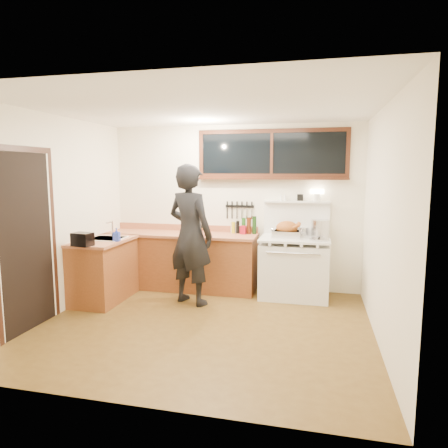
% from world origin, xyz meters
% --- Properties ---
extents(ground_plane, '(4.00, 3.50, 0.02)m').
position_xyz_m(ground_plane, '(0.00, 0.00, -0.01)').
color(ground_plane, '#583D17').
extents(room_shell, '(4.10, 3.60, 2.65)m').
position_xyz_m(room_shell, '(0.00, 0.00, 1.65)').
color(room_shell, white).
rests_on(room_shell, ground).
extents(counter_back, '(2.44, 0.64, 1.00)m').
position_xyz_m(counter_back, '(-0.80, 1.45, 0.45)').
color(counter_back, brown).
rests_on(counter_back, ground).
extents(counter_left, '(0.64, 1.09, 0.90)m').
position_xyz_m(counter_left, '(-1.70, 0.62, 0.45)').
color(counter_left, brown).
rests_on(counter_left, ground).
extents(sink_unit, '(0.50, 0.45, 0.37)m').
position_xyz_m(sink_unit, '(-1.68, 0.70, 0.85)').
color(sink_unit, white).
rests_on(sink_unit, counter_left).
extents(vintage_stove, '(1.02, 0.74, 1.61)m').
position_xyz_m(vintage_stove, '(1.00, 1.41, 0.47)').
color(vintage_stove, white).
rests_on(vintage_stove, ground).
extents(back_window, '(2.32, 0.13, 0.77)m').
position_xyz_m(back_window, '(0.60, 1.72, 2.06)').
color(back_window, black).
rests_on(back_window, room_shell).
extents(left_doorway, '(0.02, 1.04, 2.17)m').
position_xyz_m(left_doorway, '(-1.99, -0.55, 1.09)').
color(left_doorway, black).
rests_on(left_doorway, ground).
extents(knife_strip, '(0.46, 0.03, 0.28)m').
position_xyz_m(knife_strip, '(0.10, 1.73, 1.31)').
color(knife_strip, black).
rests_on(knife_strip, room_shell).
extents(man, '(0.85, 0.71, 1.98)m').
position_xyz_m(man, '(-0.42, 0.78, 0.99)').
color(man, black).
rests_on(man, ground).
extents(soap_bottle, '(0.10, 0.10, 0.19)m').
position_xyz_m(soap_bottle, '(-1.43, 0.54, 0.99)').
color(soap_bottle, '#253EB9').
rests_on(soap_bottle, counter_left).
extents(toaster, '(0.28, 0.21, 0.18)m').
position_xyz_m(toaster, '(-1.70, 0.12, 0.99)').
color(toaster, black).
rests_on(toaster, counter_left).
extents(cutting_board, '(0.46, 0.39, 0.14)m').
position_xyz_m(cutting_board, '(-0.51, 1.33, 0.95)').
color(cutting_board, '#AB6444').
rests_on(cutting_board, counter_back).
extents(roast_turkey, '(0.45, 0.33, 0.24)m').
position_xyz_m(roast_turkey, '(0.88, 1.44, 1.00)').
color(roast_turkey, silver).
rests_on(roast_turkey, vintage_stove).
extents(stockpot, '(0.29, 0.29, 0.26)m').
position_xyz_m(stockpot, '(1.37, 1.59, 1.03)').
color(stockpot, silver).
rests_on(stockpot, vintage_stove).
extents(saucepan, '(0.20, 0.30, 0.12)m').
position_xyz_m(saucepan, '(1.11, 1.68, 0.96)').
color(saucepan, silver).
rests_on(saucepan, vintage_stove).
extents(pot_lid, '(0.30, 0.30, 0.04)m').
position_xyz_m(pot_lid, '(1.35, 1.28, 0.91)').
color(pot_lid, silver).
rests_on(pot_lid, vintage_stove).
extents(coffee_tin, '(0.09, 0.08, 0.13)m').
position_xyz_m(coffee_tin, '(0.19, 1.57, 0.97)').
color(coffee_tin, maroon).
rests_on(coffee_tin, counter_back).
extents(pitcher, '(0.12, 0.12, 0.18)m').
position_xyz_m(pitcher, '(0.02, 1.66, 0.99)').
color(pitcher, white).
rests_on(pitcher, counter_back).
extents(bottle_cluster, '(0.40, 0.07, 0.28)m').
position_xyz_m(bottle_cluster, '(0.22, 1.63, 1.02)').
color(bottle_cluster, black).
rests_on(bottle_cluster, counter_back).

